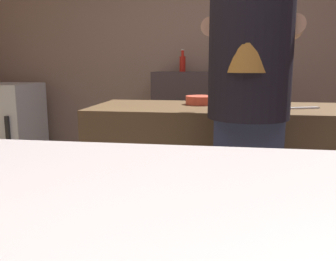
{
  "coord_description": "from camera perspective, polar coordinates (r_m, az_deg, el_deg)",
  "views": [
    {
      "loc": [
        0.02,
        -1.39,
        1.16
      ],
      "look_at": [
        -0.08,
        -0.75,
        1.04
      ],
      "focal_mm": 38.45,
      "sensor_mm": 36.0,
      "label": 1
    }
  ],
  "objects": [
    {
      "name": "chefs_knife",
      "position": [
        1.99,
        19.86,
        3.37
      ],
      "size": [
        0.23,
        0.12,
        0.01
      ],
      "primitive_type": "cube",
      "rotation": [
        0.0,
        0.0,
        0.38
      ],
      "color": "silver",
      "rests_on": "prep_counter"
    },
    {
      "name": "bottle_vinegar",
      "position": [
        3.42,
        2.32,
        10.64
      ],
      "size": [
        0.06,
        0.06,
        0.21
      ],
      "color": "red",
      "rests_on": "back_shelf"
    },
    {
      "name": "mixing_bowl",
      "position": [
        2.09,
        5.25,
        4.81
      ],
      "size": [
        0.18,
        0.18,
        0.05
      ],
      "primitive_type": "cylinder",
      "color": "#CF4934",
      "rests_on": "prep_counter"
    },
    {
      "name": "bottle_soy",
      "position": [
        3.28,
        9.46,
        10.87
      ],
      "size": [
        0.07,
        0.07,
        0.26
      ],
      "color": "#D5CF77",
      "rests_on": "back_shelf"
    },
    {
      "name": "mini_fridge",
      "position": [
        3.82,
        -24.27,
        -0.6
      ],
      "size": [
        0.59,
        0.58,
        0.99
      ],
      "color": "white",
      "rests_on": "ground"
    },
    {
      "name": "wall_back",
      "position": [
        3.6,
        8.65,
        13.29
      ],
      "size": [
        5.2,
        0.1,
        2.7
      ],
      "primitive_type": "cube",
      "color": "gray",
      "rests_on": "ground"
    },
    {
      "name": "prep_counter",
      "position": [
        2.14,
        17.38,
        -9.04
      ],
      "size": [
        2.1,
        0.6,
        0.93
      ],
      "primitive_type": "cube",
      "color": "brown",
      "rests_on": "ground"
    },
    {
      "name": "bottle_olive_oil",
      "position": [
        3.27,
        11.26,
        10.58
      ],
      "size": [
        0.07,
        0.07,
        0.22
      ],
      "color": "#D1C386",
      "rests_on": "back_shelf"
    },
    {
      "name": "bartender",
      "position": [
        1.55,
        12.61,
        4.76
      ],
      "size": [
        0.46,
        0.54,
        1.75
      ],
      "rotation": [
        0.0,
        0.0,
        1.42
      ],
      "color": "#272C40",
      "rests_on": "ground"
    },
    {
      "name": "bottle_hot_sauce",
      "position": [
        3.35,
        12.7,
        10.2
      ],
      "size": [
        0.06,
        0.06,
        0.18
      ],
      "color": "#366090",
      "rests_on": "back_shelf"
    },
    {
      "name": "back_shelf",
      "position": [
        3.37,
        5.66,
        -0.12
      ],
      "size": [
        0.93,
        0.36,
        1.1
      ],
      "primitive_type": "cube",
      "color": "#3F3637",
      "rests_on": "ground"
    }
  ]
}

